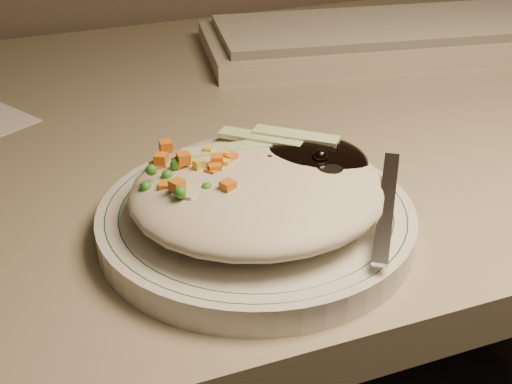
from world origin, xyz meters
name	(u,v)px	position (x,y,z in m)	size (l,w,h in m)	color
desk	(228,273)	(0.00, 1.38, 0.54)	(1.40, 0.70, 0.74)	gray
plate	(256,222)	(-0.05, 1.16, 0.75)	(0.24, 0.24, 0.02)	silver
plate_rim	(256,210)	(-0.05, 1.16, 0.76)	(0.23, 0.23, 0.00)	#144723
meal	(262,185)	(-0.05, 1.16, 0.78)	(0.21, 0.19, 0.05)	#B9B196
keyboard	(401,36)	(0.28, 1.50, 0.76)	(0.53, 0.26, 0.04)	#ADA08E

